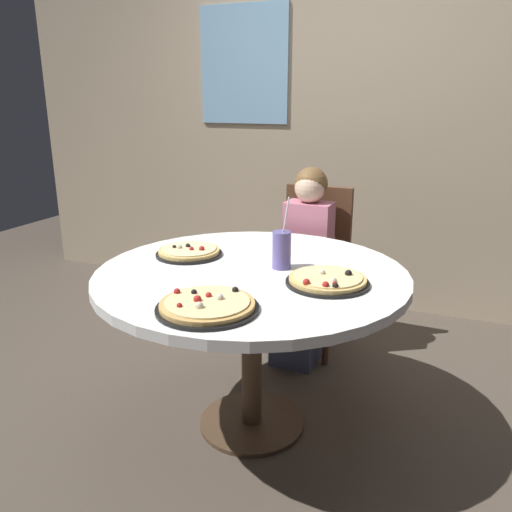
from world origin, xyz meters
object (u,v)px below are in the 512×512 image
at_px(dining_table, 252,290).
at_px(diner_child, 303,275).
at_px(pizza_cheese, 328,280).
at_px(soda_cup, 282,250).
at_px(chair_wooden, 313,259).
at_px(pizza_pepperoni, 207,305).
at_px(pizza_veggie, 189,252).

height_order(dining_table, diner_child, diner_child).
distance_m(diner_child, pizza_cheese, 0.90).
bearing_deg(soda_cup, pizza_cheese, -26.90).
height_order(chair_wooden, diner_child, diner_child).
bearing_deg(pizza_pepperoni, chair_wooden, 90.85).
distance_m(chair_wooden, pizza_veggie, 0.94).
xyz_separation_m(dining_table, chair_wooden, (0.00, 0.93, -0.13)).
distance_m(pizza_veggie, soda_cup, 0.46).
bearing_deg(chair_wooden, pizza_veggie, -112.81).
bearing_deg(soda_cup, chair_wooden, 96.83).
bearing_deg(diner_child, pizza_cheese, -66.73).
bearing_deg(chair_wooden, diner_child, -91.39).
distance_m(dining_table, pizza_pepperoni, 0.45).
bearing_deg(pizza_pepperoni, dining_table, 92.95).
xyz_separation_m(pizza_cheese, soda_cup, (-0.23, 0.12, 0.06)).
bearing_deg(pizza_cheese, soda_cup, 153.10).
distance_m(chair_wooden, soda_cup, 0.91).
bearing_deg(diner_child, dining_table, -89.85).
distance_m(diner_child, pizza_veggie, 0.80).
distance_m(dining_table, pizza_veggie, 0.38).
bearing_deg(pizza_cheese, diner_child, 113.27).
relative_size(pizza_veggie, pizza_pepperoni, 0.85).
relative_size(dining_table, chair_wooden, 1.38).
bearing_deg(soda_cup, pizza_pepperoni, -98.91).
relative_size(dining_table, soda_cup, 4.27).
bearing_deg(soda_cup, pizza_veggie, 178.55).
height_order(dining_table, pizza_veggie, pizza_veggie).
distance_m(dining_table, chair_wooden, 0.94).
height_order(diner_child, soda_cup, diner_child).
bearing_deg(soda_cup, diner_child, 99.03).
bearing_deg(pizza_veggie, diner_child, 62.07).
distance_m(diner_child, soda_cup, 0.76).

